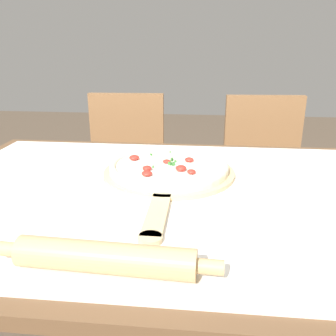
% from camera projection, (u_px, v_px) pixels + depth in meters
% --- Properties ---
extents(dining_table, '(1.46, 0.95, 0.77)m').
position_uv_depth(dining_table, '(183.00, 227.00, 0.98)').
color(dining_table, brown).
rests_on(dining_table, ground_plane).
extents(towel_cloth, '(1.38, 0.87, 0.00)m').
position_uv_depth(towel_cloth, '(184.00, 192.00, 0.94)').
color(towel_cloth, silver).
rests_on(towel_cloth, dining_table).
extents(pizza_peel, '(0.39, 0.60, 0.01)m').
position_uv_depth(pizza_peel, '(168.00, 175.00, 1.04)').
color(pizza_peel, '#D6B784').
rests_on(pizza_peel, towel_cloth).
extents(pizza, '(0.35, 0.35, 0.03)m').
position_uv_depth(pizza, '(169.00, 166.00, 1.05)').
color(pizza, beige).
rests_on(pizza, pizza_peel).
extents(rolling_pin, '(0.40, 0.07, 0.06)m').
position_uv_depth(rolling_pin, '(105.00, 258.00, 0.60)').
color(rolling_pin, tan).
rests_on(rolling_pin, towel_cloth).
extents(chair_left, '(0.42, 0.42, 0.90)m').
position_uv_depth(chair_left, '(126.00, 170.00, 1.82)').
color(chair_left, brown).
rests_on(chair_left, ground_plane).
extents(chair_right, '(0.42, 0.42, 0.90)m').
position_uv_depth(chair_right, '(263.00, 175.00, 1.76)').
color(chair_right, brown).
rests_on(chair_right, ground_plane).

